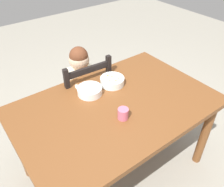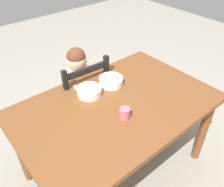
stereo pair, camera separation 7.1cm
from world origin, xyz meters
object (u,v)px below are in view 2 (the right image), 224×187
Objects in this scene: bowl_of_carrots at (111,81)px; spoon at (105,86)px; drinking_cup at (125,113)px; bowl_of_peas at (89,91)px; dining_chair at (81,100)px; dining_table at (117,114)px; child_figure at (80,83)px.

bowl_of_carrots is 1.39× the size of spoon.
spoon is at bearing 71.54° from drinking_cup.
spoon is 1.78× the size of drinking_cup.
bowl_of_peas is 0.97× the size of bowl_of_carrots.
dining_chair is 0.41m from spoon.
dining_table is 1.50× the size of child_figure.
bowl_of_carrots is (0.11, -0.30, 0.32)m from dining_chair.
bowl_of_carrots is at bearing -0.00° from bowl_of_peas.
child_figure is 0.34m from bowl_of_peas.
bowl_of_peas is at bearing -109.71° from child_figure.
dining_chair is 0.94× the size of child_figure.
spoon is (0.05, -0.28, 0.10)m from child_figure.
bowl_of_peas is at bearing 180.00° from bowl_of_carrots.
dining_table is 1.60× the size of dining_chair.
spoon is 0.39m from drinking_cup.
bowl_of_peas and bowl_of_carrots have the same top height.
dining_chair is 0.74m from drinking_cup.
drinking_cup is at bearing -96.19° from dining_chair.
dining_chair is at bearing 87.98° from dining_table.
bowl_of_peas is 2.40× the size of drinking_cup.
spoon is (0.05, -0.29, 0.29)m from dining_chair.
drinking_cup is (-0.12, -0.37, 0.03)m from spoon.
bowl_of_carrots is at bearing 63.26° from drinking_cup.
dining_table is 0.51m from child_figure.
bowl_of_carrots is (0.10, -0.29, 0.13)m from child_figure.
child_figure reaches higher than bowl_of_peas.
dining_chair reaches higher than bowl_of_peas.
child_figure is 5.01× the size of bowl_of_carrots.
dining_table is at bearing -107.06° from spoon.
child_figure is at bearing 70.29° from bowl_of_peas.
dining_table is 10.41× the size of spoon.
drinking_cup reaches higher than bowl_of_peas.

